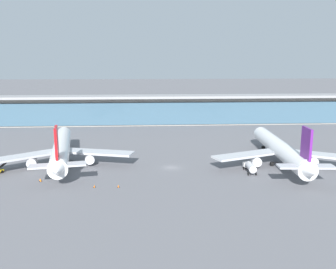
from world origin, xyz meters
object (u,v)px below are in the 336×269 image
(airliner_left_stand, at_px, (61,149))
(airliner_centre_stand, at_px, (281,149))
(safety_cone_charlie, at_px, (94,186))
(service_truck_under_wing_white, at_px, (313,168))
(safety_cone_alpha, at_px, (118,186))
(safety_cone_delta, at_px, (41,180))
(safety_cone_bravo, at_px, (40,180))
(service_truck_mid_apron_white, at_px, (250,167))

(airliner_left_stand, distance_m, airliner_centre_stand, 68.54)
(airliner_centre_stand, bearing_deg, safety_cone_charlie, -162.19)
(service_truck_under_wing_white, distance_m, safety_cone_alpha, 57.18)
(airliner_left_stand, distance_m, safety_cone_delta, 17.66)
(airliner_centre_stand, xyz_separation_m, safety_cone_charlie, (-55.27, -17.76, -4.55))
(airliner_centre_stand, height_order, safety_cone_bravo, airliner_centre_stand)
(service_truck_under_wing_white, relative_size, safety_cone_alpha, 4.62)
(service_truck_under_wing_white, distance_m, safety_cone_delta, 77.57)
(safety_cone_bravo, relative_size, safety_cone_delta, 1.00)
(safety_cone_alpha, bearing_deg, service_truck_mid_apron_white, 15.93)
(airliner_left_stand, height_order, safety_cone_delta, airliner_left_stand)
(safety_cone_bravo, height_order, safety_cone_delta, same)
(safety_cone_alpha, height_order, safety_cone_delta, same)
(safety_cone_delta, bearing_deg, service_truck_mid_apron_white, 4.51)
(safety_cone_alpha, distance_m, safety_cone_delta, 22.07)
(airliner_left_stand, height_order, safety_cone_bravo, airliner_left_stand)
(service_truck_under_wing_white, distance_m, safety_cone_bravo, 77.84)
(safety_cone_charlie, bearing_deg, service_truck_under_wing_white, 9.19)
(service_truck_under_wing_white, height_order, service_truck_mid_apron_white, service_truck_mid_apron_white)
(safety_cone_bravo, bearing_deg, service_truck_mid_apron_white, 3.97)
(safety_cone_alpha, xyz_separation_m, safety_cone_delta, (-21.23, 6.05, 0.00))
(airliner_centre_stand, relative_size, service_truck_mid_apron_white, 6.67)
(airliner_centre_stand, bearing_deg, service_truck_mid_apron_white, -147.61)
(airliner_left_stand, height_order, safety_cone_charlie, airliner_left_stand)
(airliner_left_stand, xyz_separation_m, safety_cone_alpha, (19.26, -22.99, -4.55))
(airliner_centre_stand, height_order, safety_cone_alpha, airliner_centre_stand)
(airliner_centre_stand, bearing_deg, safety_cone_delta, -170.27)
(service_truck_under_wing_white, xyz_separation_m, safety_cone_alpha, (-56.21, -10.45, -0.56))
(airliner_centre_stand, xyz_separation_m, service_truck_under_wing_white, (7.11, -7.66, -4.00))
(airliner_left_stand, height_order, airliner_centre_stand, same)
(safety_cone_alpha, relative_size, safety_cone_bravo, 1.00)
(airliner_left_stand, relative_size, service_truck_mid_apron_white, 6.64)
(safety_cone_charlie, xyz_separation_m, safety_cone_delta, (-15.07, 5.69, 0.00))
(airliner_left_stand, xyz_separation_m, service_truck_mid_apron_white, (56.63, -12.33, -3.16))
(airliner_centre_stand, height_order, safety_cone_charlie, airliner_centre_stand)
(airliner_centre_stand, relative_size, service_truck_under_wing_white, 17.98)
(airliner_left_stand, bearing_deg, safety_cone_bravo, -97.86)
(airliner_left_stand, relative_size, service_truck_under_wing_white, 17.90)
(airliner_left_stand, height_order, safety_cone_alpha, airliner_left_stand)
(safety_cone_delta, bearing_deg, airliner_centre_stand, 9.73)
(service_truck_mid_apron_white, bearing_deg, safety_cone_delta, -175.49)
(airliner_left_stand, xyz_separation_m, airliner_centre_stand, (68.36, -4.88, 0.00))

